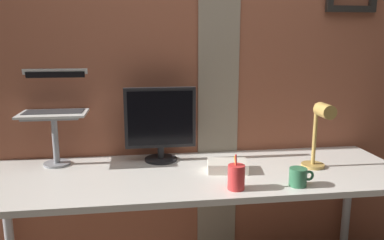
{
  "coord_description": "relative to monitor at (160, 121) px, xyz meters",
  "views": [
    {
      "loc": [
        -0.32,
        -1.84,
        1.38
      ],
      "look_at": [
        -0.05,
        0.08,
        0.98
      ],
      "focal_mm": 35.75,
      "sensor_mm": 36.0,
      "label": 1
    }
  ],
  "objects": [
    {
      "name": "brick_wall_back",
      "position": [
        0.21,
        0.18,
        0.4
      ],
      "size": [
        3.37,
        0.16,
        2.69
      ],
      "color": "#9E563D",
      "rests_on": "ground_plane"
    },
    {
      "name": "desk",
      "position": [
        0.16,
        -0.22,
        -0.29
      ],
      "size": [
        2.16,
        0.69,
        0.73
      ],
      "color": "silver",
      "rests_on": "ground_plane"
    },
    {
      "name": "monitor",
      "position": [
        0.0,
        0.0,
        0.0
      ],
      "size": [
        0.39,
        0.18,
        0.41
      ],
      "color": "black",
      "rests_on": "desk"
    },
    {
      "name": "laptop_stand",
      "position": [
        -0.56,
        0.0,
        -0.04
      ],
      "size": [
        0.28,
        0.22,
        0.27
      ],
      "color": "gray",
      "rests_on": "desk"
    },
    {
      "name": "laptop",
      "position": [
        -0.56,
        0.07,
        0.11
      ],
      "size": [
        0.34,
        0.29,
        0.23
      ],
      "color": "silver",
      "rests_on": "laptop_stand"
    },
    {
      "name": "desk_lamp",
      "position": [
        0.79,
        -0.28,
        -0.0
      ],
      "size": [
        0.12,
        0.2,
        0.35
      ],
      "color": "tan",
      "rests_on": "desk"
    },
    {
      "name": "pen_cup",
      "position": [
        0.31,
        -0.47,
        -0.17
      ],
      "size": [
        0.08,
        0.08,
        0.16
      ],
      "color": "red",
      "rests_on": "desk"
    },
    {
      "name": "coffee_mug",
      "position": [
        0.6,
        -0.47,
        -0.18
      ],
      "size": [
        0.12,
        0.08,
        0.08
      ],
      "color": "#33724C",
      "rests_on": "desk"
    },
    {
      "name": "paper_clutter_stack",
      "position": [
        0.33,
        -0.22,
        -0.2
      ],
      "size": [
        0.22,
        0.17,
        0.05
      ],
      "primitive_type": "cube",
      "rotation": [
        0.0,
        0.0,
        -0.15
      ],
      "color": "silver",
      "rests_on": "desk"
    }
  ]
}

